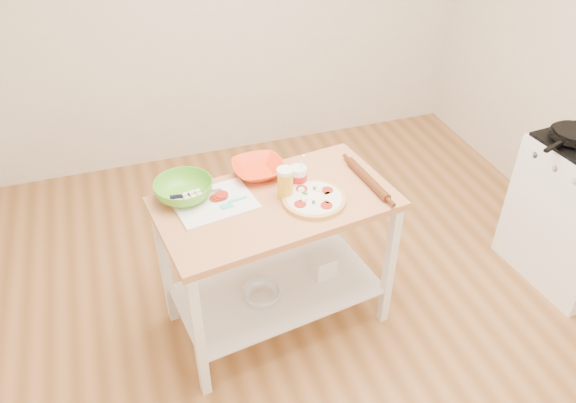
{
  "coord_description": "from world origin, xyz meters",
  "views": [
    {
      "loc": [
        -0.96,
        -2.02,
        2.64
      ],
      "look_at": [
        -0.19,
        0.26,
        0.83
      ],
      "focal_mm": 35.0,
      "sensor_mm": 36.0,
      "label": 1
    }
  ],
  "objects_px": {
    "prep_island": "(276,237)",
    "rolling_pin": "(368,179)",
    "pizza": "(314,199)",
    "yogurt_tub": "(298,176)",
    "spatula": "(233,202)",
    "orange_bowl": "(258,169)",
    "shelf_glass_bowl": "(262,294)",
    "shelf_bin": "(323,265)",
    "cutting_board": "(214,202)",
    "knife": "(189,195)",
    "green_bowl": "(184,190)",
    "beer_pint": "(285,183)",
    "skillet": "(574,135)"
  },
  "relations": [
    {
      "from": "cutting_board",
      "to": "shelf_glass_bowl",
      "type": "distance_m",
      "value": 0.66
    },
    {
      "from": "yogurt_tub",
      "to": "rolling_pin",
      "type": "height_order",
      "value": "yogurt_tub"
    },
    {
      "from": "cutting_board",
      "to": "shelf_bin",
      "type": "relative_size",
      "value": 3.4
    },
    {
      "from": "green_bowl",
      "to": "rolling_pin",
      "type": "xyz_separation_m",
      "value": [
        0.96,
        -0.18,
        -0.02
      ]
    },
    {
      "from": "cutting_board",
      "to": "yogurt_tub",
      "type": "relative_size",
      "value": 2.22
    },
    {
      "from": "cutting_board",
      "to": "beer_pint",
      "type": "distance_m",
      "value": 0.38
    },
    {
      "from": "pizza",
      "to": "yogurt_tub",
      "type": "height_order",
      "value": "yogurt_tub"
    },
    {
      "from": "pizza",
      "to": "knife",
      "type": "height_order",
      "value": "pizza"
    },
    {
      "from": "cutting_board",
      "to": "orange_bowl",
      "type": "distance_m",
      "value": 0.35
    },
    {
      "from": "beer_pint",
      "to": "yogurt_tub",
      "type": "height_order",
      "value": "yogurt_tub"
    },
    {
      "from": "spatula",
      "to": "beer_pint",
      "type": "height_order",
      "value": "beer_pint"
    },
    {
      "from": "knife",
      "to": "shelf_glass_bowl",
      "type": "bearing_deg",
      "value": -29.5
    },
    {
      "from": "prep_island",
      "to": "shelf_bin",
      "type": "height_order",
      "value": "prep_island"
    },
    {
      "from": "pizza",
      "to": "prep_island",
      "type": "bearing_deg",
      "value": 158.5
    },
    {
      "from": "cutting_board",
      "to": "shelf_bin",
      "type": "xyz_separation_m",
      "value": [
        0.61,
        -0.04,
        -0.58
      ]
    },
    {
      "from": "prep_island",
      "to": "knife",
      "type": "height_order",
      "value": "knife"
    },
    {
      "from": "shelf_glass_bowl",
      "to": "shelf_bin",
      "type": "bearing_deg",
      "value": 12.09
    },
    {
      "from": "prep_island",
      "to": "pizza",
      "type": "height_order",
      "value": "pizza"
    },
    {
      "from": "prep_island",
      "to": "beer_pint",
      "type": "xyz_separation_m",
      "value": [
        0.05,
        0.01,
        0.34
      ]
    },
    {
      "from": "green_bowl",
      "to": "spatula",
      "type": "bearing_deg",
      "value": -32.58
    },
    {
      "from": "pizza",
      "to": "cutting_board",
      "type": "distance_m",
      "value": 0.52
    },
    {
      "from": "prep_island",
      "to": "shelf_bin",
      "type": "relative_size",
      "value": 10.09
    },
    {
      "from": "prep_island",
      "to": "yogurt_tub",
      "type": "height_order",
      "value": "yogurt_tub"
    },
    {
      "from": "rolling_pin",
      "to": "green_bowl",
      "type": "bearing_deg",
      "value": 169.33
    },
    {
      "from": "cutting_board",
      "to": "knife",
      "type": "height_order",
      "value": "cutting_board"
    },
    {
      "from": "shelf_glass_bowl",
      "to": "shelf_bin",
      "type": "relative_size",
      "value": 1.7
    },
    {
      "from": "prep_island",
      "to": "rolling_pin",
      "type": "xyz_separation_m",
      "value": [
        0.52,
        -0.01,
        0.27
      ]
    },
    {
      "from": "pizza",
      "to": "rolling_pin",
      "type": "relative_size",
      "value": 0.84
    },
    {
      "from": "skillet",
      "to": "spatula",
      "type": "bearing_deg",
      "value": 158.95
    },
    {
      "from": "cutting_board",
      "to": "beer_pint",
      "type": "bearing_deg",
      "value": -19.13
    },
    {
      "from": "cutting_board",
      "to": "green_bowl",
      "type": "relative_size",
      "value": 1.45
    },
    {
      "from": "green_bowl",
      "to": "yogurt_tub",
      "type": "height_order",
      "value": "yogurt_tub"
    },
    {
      "from": "spatula",
      "to": "beer_pint",
      "type": "bearing_deg",
      "value": -11.85
    },
    {
      "from": "pizza",
      "to": "rolling_pin",
      "type": "distance_m",
      "value": 0.34
    },
    {
      "from": "pizza",
      "to": "shelf_glass_bowl",
      "type": "height_order",
      "value": "pizza"
    },
    {
      "from": "prep_island",
      "to": "beer_pint",
      "type": "relative_size",
      "value": 7.59
    },
    {
      "from": "spatula",
      "to": "shelf_glass_bowl",
      "type": "height_order",
      "value": "spatula"
    },
    {
      "from": "skillet",
      "to": "yogurt_tub",
      "type": "height_order",
      "value": "yogurt_tub"
    },
    {
      "from": "pizza",
      "to": "shelf_bin",
      "type": "distance_m",
      "value": 0.61
    },
    {
      "from": "green_bowl",
      "to": "beer_pint",
      "type": "relative_size",
      "value": 1.77
    },
    {
      "from": "spatula",
      "to": "orange_bowl",
      "type": "relative_size",
      "value": 0.53
    },
    {
      "from": "cutting_board",
      "to": "prep_island",
      "type": "bearing_deg",
      "value": -22.98
    },
    {
      "from": "prep_island",
      "to": "orange_bowl",
      "type": "xyz_separation_m",
      "value": [
        -0.02,
        0.26,
        0.28
      ]
    },
    {
      "from": "shelf_glass_bowl",
      "to": "shelf_bin",
      "type": "height_order",
      "value": "shelf_bin"
    },
    {
      "from": "knife",
      "to": "orange_bowl",
      "type": "distance_m",
      "value": 0.42
    },
    {
      "from": "prep_island",
      "to": "beer_pint",
      "type": "height_order",
      "value": "beer_pint"
    },
    {
      "from": "prep_island",
      "to": "green_bowl",
      "type": "relative_size",
      "value": 4.29
    },
    {
      "from": "spatula",
      "to": "orange_bowl",
      "type": "height_order",
      "value": "orange_bowl"
    },
    {
      "from": "green_bowl",
      "to": "orange_bowl",
      "type": "bearing_deg",
      "value": 11.22
    },
    {
      "from": "pizza",
      "to": "shelf_glass_bowl",
      "type": "bearing_deg",
      "value": 176.34
    }
  ]
}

